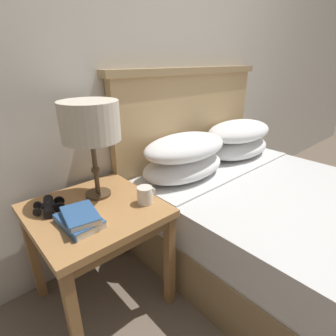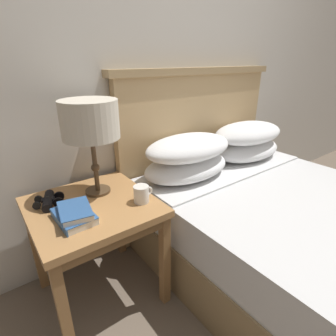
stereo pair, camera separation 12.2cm
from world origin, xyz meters
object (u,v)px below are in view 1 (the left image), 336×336
Objects in this scene: binoculars_pair at (49,206)px; book_on_nightstand at (79,221)px; bed at (289,225)px; table_lamp at (90,123)px; nightstand at (96,221)px; book_stacked_on_top at (80,215)px; coffee_mug at (145,195)px.

book_on_nightstand is at bearing -75.28° from binoculars_pair.
bed is 4.04× the size of table_lamp.
binoculars_pair is at bearing 145.35° from nightstand.
bed is 1.20m from book_stacked_on_top.
table_lamp reaches higher than book_stacked_on_top.
book_on_nightstand is (-1.07, 0.46, 0.28)m from bed.
table_lamp reaches higher than book_on_nightstand.
book_stacked_on_top reaches higher than book_on_nightstand.
binoculars_pair is (-0.17, 0.12, 0.10)m from nightstand.
book_stacked_on_top is (-0.19, -0.19, -0.33)m from table_lamp.
bed reaches higher than binoculars_pair.
book_stacked_on_top is at bearing 156.89° from bed.
table_lamp is at bearing 120.44° from coffee_mug.
nightstand is 0.19m from book_stacked_on_top.
bed is 1.26m from table_lamp.
bed is at bearing -29.44° from coffee_mug.
table_lamp is 0.43m from coffee_mug.
nightstand is 0.47m from table_lamp.
table_lamp is 2.92× the size of binoculars_pair.
book_on_nightstand is at bearing -135.49° from table_lamp.
binoculars_pair is 0.45m from coffee_mug.
book_on_nightstand is 1.04× the size of book_stacked_on_top.
coffee_mug is at bearing 150.56° from bed.
nightstand is 0.17m from book_on_nightstand.
binoculars_pair is at bearing 104.72° from book_on_nightstand.
bed is at bearing -29.84° from nightstand.
table_lamp is at bearing 52.85° from nightstand.
coffee_mug reaches higher than book_stacked_on_top.
coffee_mug is (-0.74, 0.42, 0.30)m from bed.
binoculars_pair is at bearing 176.29° from table_lamp.
book_on_nightstand is 0.03m from book_stacked_on_top.
nightstand is 0.30× the size of bed.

